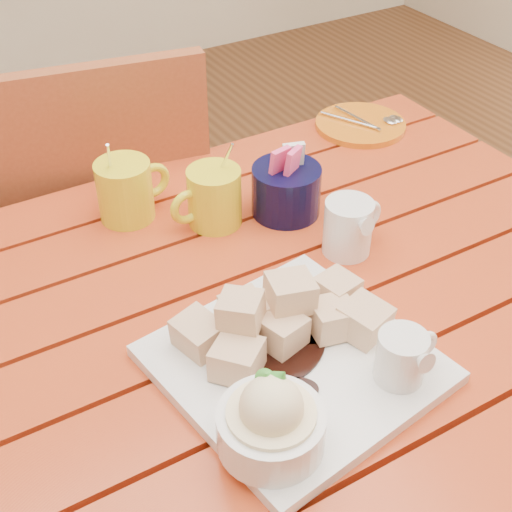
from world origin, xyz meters
TOP-DOWN VIEW (x-y plane):
  - table at (0.00, 0.00)m, footprint 1.20×0.79m
  - dessert_plate at (-0.02, -0.15)m, footprint 0.33×0.33m
  - coffee_mug_left at (0.06, 0.19)m, footprint 0.12×0.08m
  - coffee_mug_right at (-0.04, 0.27)m, footprint 0.12×0.08m
  - cream_pitcher at (0.20, 0.03)m, footprint 0.10×0.08m
  - sugar_caddy at (0.17, 0.16)m, footprint 0.11×0.11m
  - orange_saucer at (0.44, 0.32)m, footprint 0.17×0.17m
  - chair_far at (-0.04, 0.55)m, footprint 0.51×0.51m

SIDE VIEW (x-z plane):
  - chair_far at x=-0.04m, z-range 0.06..0.99m
  - table at x=0.00m, z-range 0.27..1.02m
  - orange_saucer at x=0.44m, z-range 0.75..0.76m
  - dessert_plate at x=-0.02m, z-range 0.72..0.84m
  - sugar_caddy at x=0.17m, z-range 0.73..0.85m
  - cream_pitcher at x=0.20m, z-range 0.75..0.84m
  - coffee_mug_left at x=0.06m, z-range 0.73..0.86m
  - coffee_mug_right at x=-0.04m, z-range 0.73..0.87m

